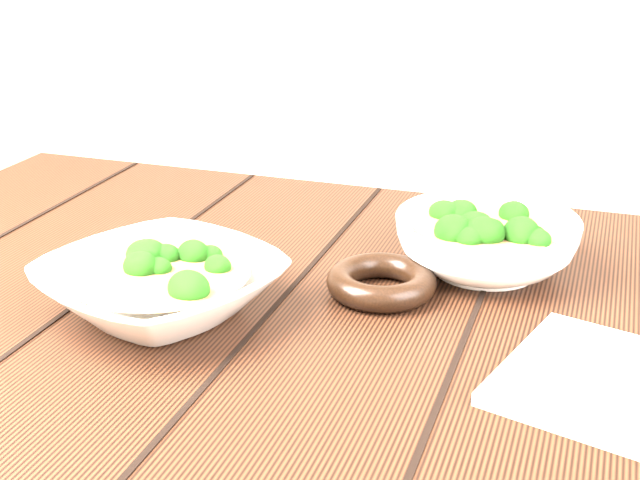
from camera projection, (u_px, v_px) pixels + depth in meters
table at (300, 401)px, 0.98m from camera, size 1.20×0.80×0.75m
soup_bowl_front at (161, 286)px, 0.91m from camera, size 0.30×0.30×0.07m
soup_bowl_back at (486, 241)px, 1.00m from camera, size 0.27×0.27×0.08m
trivet at (381, 282)px, 0.95m from camera, size 0.15×0.15×0.03m
napkin at (638, 392)px, 0.76m from camera, size 0.27×0.24×0.01m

